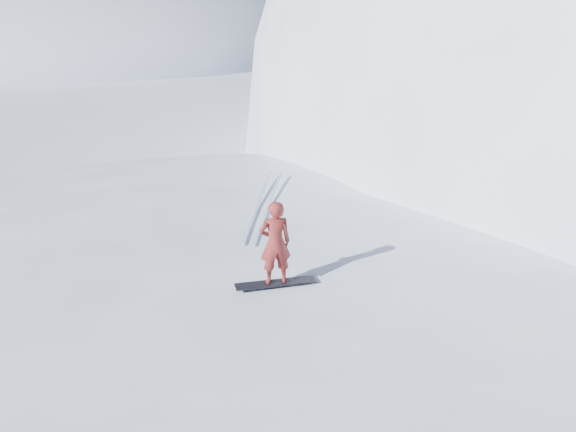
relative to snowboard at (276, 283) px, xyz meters
name	(u,v)px	position (x,y,z in m)	size (l,w,h in m)	color
ground	(282,389)	(0.16, -0.14, -2.41)	(400.00, 400.00, 0.00)	white
near_ridge	(351,325)	(1.16, 2.86, -2.41)	(36.00, 28.00, 4.80)	white
far_ridge_c	(230,23)	(-39.84, 109.86, -2.41)	(140.00, 90.00, 36.00)	white
wind_bumps	(283,335)	(-0.39, 1.98, -2.41)	(16.00, 14.40, 1.00)	white
snowboard	(276,283)	(0.00, 0.00, 0.00)	(1.65, 0.31, 0.03)	black
snowboarder	(275,243)	(0.00, 0.00, 0.88)	(0.63, 0.42, 1.74)	maroon
board_tracks	(264,202)	(-1.64, 4.71, 0.01)	(1.37, 5.93, 0.04)	silver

